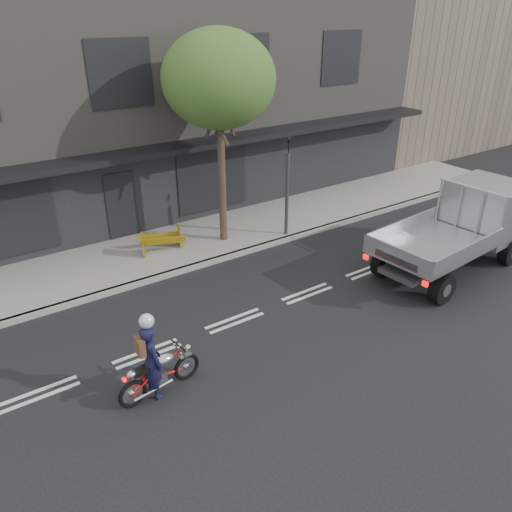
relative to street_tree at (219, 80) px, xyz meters
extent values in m
plane|color=black|center=(-2.20, -4.20, -5.28)|extent=(80.00, 80.00, 0.00)
cube|color=gray|center=(-2.20, 0.50, -5.20)|extent=(32.00, 3.20, 0.15)
cube|color=gray|center=(-2.20, -1.10, -5.20)|extent=(32.00, 0.20, 0.15)
cube|color=slate|center=(-2.20, 7.10, -1.28)|extent=(26.00, 10.00, 8.00)
cube|color=brown|center=(17.80, 7.10, -0.28)|extent=(14.00, 10.00, 10.00)
cylinder|color=#382B21|center=(0.00, 0.00, -3.28)|extent=(0.24, 0.24, 4.00)
ellipsoid|color=#37521E|center=(0.00, 0.00, 0.02)|extent=(3.40, 3.40, 2.89)
cylinder|color=#2D2D30|center=(2.00, -0.85, -3.78)|extent=(0.12, 0.12, 3.00)
imported|color=black|center=(2.00, -0.85, -2.03)|extent=(0.08, 0.10, 0.50)
torus|color=black|center=(-5.49, -5.61, -4.98)|extent=(0.63, 0.16, 0.62)
torus|color=black|center=(-4.21, -5.47, -4.98)|extent=(0.63, 0.16, 0.62)
cube|color=#2D2D30|center=(-4.90, -5.55, -4.88)|extent=(0.34, 0.25, 0.26)
ellipsoid|color=#B3B4B8|center=(-4.75, -5.53, -4.51)|extent=(0.53, 0.34, 0.25)
cube|color=black|center=(-5.20, -5.58, -4.53)|extent=(0.52, 0.27, 0.08)
cylinder|color=black|center=(-4.38, -5.49, -4.33)|extent=(0.10, 0.55, 0.04)
imported|color=#131335|center=(-5.00, -5.54, -4.44)|extent=(0.47, 0.66, 1.68)
cylinder|color=black|center=(2.89, -6.58, -4.84)|extent=(0.89, 0.39, 0.87)
cylinder|color=black|center=(2.74, -4.64, -4.84)|extent=(0.89, 0.39, 0.87)
cylinder|color=black|center=(6.53, -6.30, -4.84)|extent=(0.89, 0.39, 0.87)
cylinder|color=black|center=(6.38, -4.36, -4.84)|extent=(0.89, 0.39, 0.87)
cube|color=#2D2D30|center=(4.63, -5.47, -4.65)|extent=(5.33, 1.54, 0.16)
cube|color=#B3B3B8|center=(6.40, -5.33, -3.74)|extent=(2.09, 2.20, 1.71)
cube|color=black|center=(6.40, -5.33, -3.24)|extent=(1.86, 2.07, 0.63)
cube|color=#B6B7BC|center=(3.67, -5.55, -4.23)|extent=(3.59, 2.48, 0.11)
camera|label=1|loc=(-7.76, -13.32, 1.96)|focal=35.00mm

